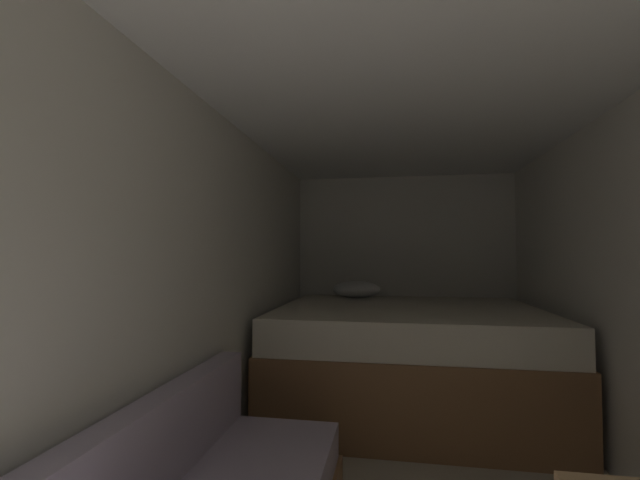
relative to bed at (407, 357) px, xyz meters
name	(u,v)px	position (x,y,z in m)	size (l,w,h in m)	color
wall_back	(404,275)	(0.00, 0.97, 0.64)	(2.37, 0.05, 2.13)	silver
wall_left	(207,294)	(-1.16, -1.37, 0.64)	(0.05, 4.64, 2.13)	silver
ceiling_slab	(414,90)	(0.00, -1.37, 1.73)	(2.37, 4.64, 0.05)	white
bed	(407,357)	(0.00, 0.00, 0.00)	(2.15, 1.81, 1.02)	brown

